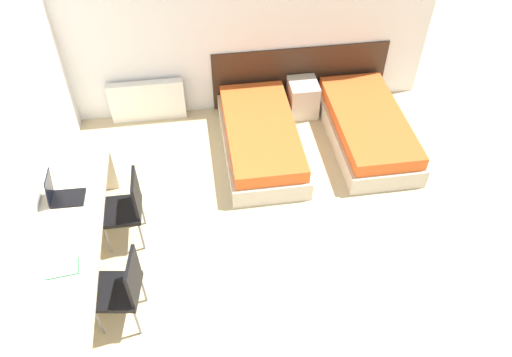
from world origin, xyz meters
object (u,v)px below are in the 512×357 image
at_px(chair_near_laptop, 127,206).
at_px(laptop, 62,195).
at_px(bed_near_window, 261,138).
at_px(nightstand, 303,98).
at_px(bed_near_door, 367,128).
at_px(chair_near_notebook, 123,287).

bearing_deg(chair_near_laptop, laptop, -174.73).
bearing_deg(bed_near_window, chair_near_laptop, -143.07).
height_order(nightstand, chair_near_laptop, chair_near_laptop).
bearing_deg(bed_near_door, nightstand, 133.71).
bearing_deg(bed_near_window, nightstand, 46.29).
xyz_separation_m(bed_near_window, nightstand, (0.70, 0.73, 0.03)).
relative_size(bed_near_window, bed_near_door, 1.00).
bearing_deg(laptop, chair_near_notebook, -57.44).
distance_m(nightstand, chair_near_laptop, 3.01).
relative_size(bed_near_door, laptop, 5.72).
distance_m(chair_near_laptop, laptop, 0.65).
xyz_separation_m(chair_near_laptop, chair_near_notebook, (-0.00, -0.98, 0.00)).
bearing_deg(chair_near_notebook, laptop, 129.43).
xyz_separation_m(bed_near_door, chair_near_laptop, (-3.00, -1.20, 0.30)).
relative_size(chair_near_notebook, laptop, 2.72).
height_order(nightstand, laptop, laptop).
bearing_deg(chair_near_notebook, bed_near_window, 62.34).
distance_m(bed_near_door, nightstand, 1.02).
distance_m(bed_near_window, chair_near_notebook, 2.72).
relative_size(bed_near_door, chair_near_laptop, 2.10).
bearing_deg(chair_near_laptop, chair_near_notebook, -89.39).
distance_m(bed_near_window, nightstand, 1.02).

